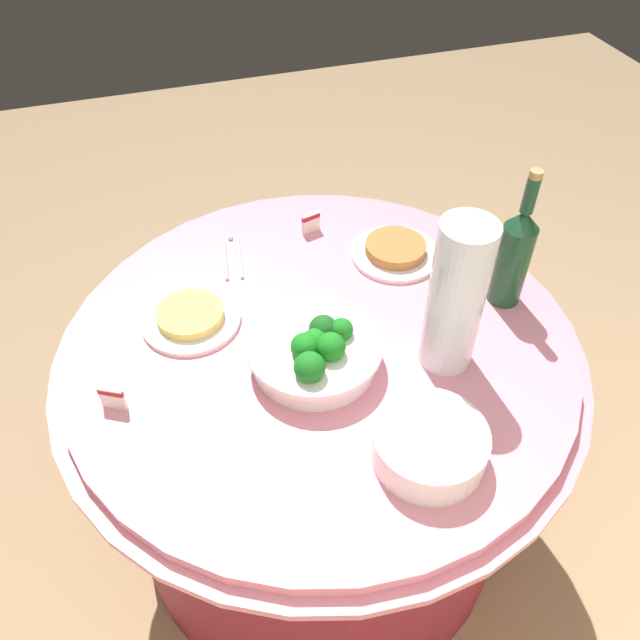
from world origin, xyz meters
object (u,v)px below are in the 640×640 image
at_px(broccoli_bowl, 315,351).
at_px(label_placard_mid, 311,222).
at_px(plate_stack, 429,445).
at_px(decorative_fruit_vase, 455,304).
at_px(serving_tongs, 232,256).
at_px(food_plate_noodles, 191,317).
at_px(food_plate_peanuts, 395,251).
at_px(label_placard_front, 112,397).
at_px(wine_bottle, 514,254).

bearing_deg(broccoli_bowl, label_placard_mid, -105.95).
distance_m(plate_stack, decorative_fruit_vase, 0.28).
bearing_deg(decorative_fruit_vase, label_placard_mid, -74.69).
height_order(serving_tongs, food_plate_noodles, food_plate_noodles).
bearing_deg(food_plate_peanuts, plate_stack, 73.28).
bearing_deg(serving_tongs, food_plate_noodles, 55.50).
height_order(food_plate_peanuts, food_plate_noodles, food_plate_peanuts).
relative_size(serving_tongs, food_plate_noodles, 0.76).
relative_size(plate_stack, label_placard_front, 3.82).
distance_m(decorative_fruit_vase, food_plate_peanuts, 0.37).
bearing_deg(food_plate_noodles, label_placard_front, 46.75).
height_order(decorative_fruit_vase, food_plate_noodles, decorative_fruit_vase).
relative_size(plate_stack, wine_bottle, 0.62).
bearing_deg(broccoli_bowl, label_placard_front, -1.73).
bearing_deg(decorative_fruit_vase, broccoli_bowl, -13.26).
distance_m(plate_stack, food_plate_noodles, 0.60).
height_order(broccoli_bowl, food_plate_peanuts, broccoli_bowl).
xyz_separation_m(food_plate_peanuts, label_placard_front, (0.70, 0.27, 0.02)).
bearing_deg(broccoli_bowl, serving_tongs, -77.28).
distance_m(plate_stack, serving_tongs, 0.71).
bearing_deg(wine_bottle, decorative_fruit_vase, 31.11).
xyz_separation_m(food_plate_peanuts, label_placard_mid, (0.17, -0.16, 0.02)).
bearing_deg(food_plate_noodles, label_placard_mid, -146.01).
relative_size(broccoli_bowl, plate_stack, 1.33).
bearing_deg(decorative_fruit_vase, wine_bottle, -148.89).
xyz_separation_m(broccoli_bowl, plate_stack, (-0.13, 0.27, -0.01)).
distance_m(plate_stack, label_placard_front, 0.61).
relative_size(decorative_fruit_vase, food_plate_peanuts, 1.55).
xyz_separation_m(serving_tongs, food_plate_peanuts, (-0.39, 0.12, 0.01)).
xyz_separation_m(wine_bottle, label_placard_front, (0.88, 0.05, -0.10)).
height_order(label_placard_front, label_placard_mid, same).
height_order(wine_bottle, food_plate_peanuts, wine_bottle).
height_order(plate_stack, wine_bottle, wine_bottle).
height_order(wine_bottle, decorative_fruit_vase, decorative_fruit_vase).
distance_m(serving_tongs, food_plate_noodles, 0.24).
bearing_deg(food_plate_noodles, wine_bottle, 168.55).
xyz_separation_m(serving_tongs, food_plate_noodles, (0.13, 0.20, 0.01)).
relative_size(serving_tongs, label_placard_front, 3.05).
bearing_deg(food_plate_peanuts, label_placard_front, 21.15).
xyz_separation_m(wine_bottle, serving_tongs, (0.56, -0.34, -0.12)).
height_order(wine_bottle, food_plate_noodles, wine_bottle).
xyz_separation_m(broccoli_bowl, decorative_fruit_vase, (-0.26, 0.06, 0.11)).
bearing_deg(food_plate_peanuts, wine_bottle, 128.87).
distance_m(decorative_fruit_vase, label_placard_mid, 0.54).
bearing_deg(plate_stack, label_placard_front, -28.19).
bearing_deg(label_placard_front, decorative_fruit_vase, 173.66).
distance_m(plate_stack, label_placard_mid, 0.72).
relative_size(wine_bottle, label_placard_mid, 6.11).
height_order(broccoli_bowl, decorative_fruit_vase, decorative_fruit_vase).
bearing_deg(plate_stack, label_placard_mid, -89.84).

